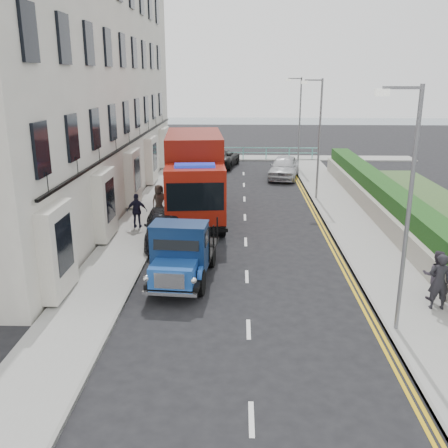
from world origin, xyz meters
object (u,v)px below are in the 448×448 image
(red_lorry, at_px, (194,174))
(parked_car_front, at_px, (165,226))
(pedestrian_east_near, at_px, (439,282))
(lamp_near, at_px, (405,199))
(lamp_far, at_px, (298,118))
(lamp_mid, at_px, (318,132))
(bedford_lorry, at_px, (181,257))

(red_lorry, relative_size, parked_car_front, 1.90)
(red_lorry, bearing_deg, parked_car_front, -108.93)
(pedestrian_east_near, bearing_deg, lamp_near, 39.50)
(lamp_far, height_order, parked_car_front, lamp_far)
(lamp_mid, height_order, pedestrian_east_near, lamp_mid)
(lamp_mid, distance_m, lamp_far, 10.00)
(red_lorry, distance_m, pedestrian_east_near, 13.73)
(lamp_far, relative_size, parked_car_front, 1.58)
(lamp_mid, distance_m, pedestrian_east_near, 15.06)
(lamp_near, distance_m, parked_car_front, 11.54)
(lamp_far, bearing_deg, bedford_lorry, -106.01)
(lamp_mid, distance_m, parked_car_front, 11.70)
(bedford_lorry, relative_size, red_lorry, 0.59)
(red_lorry, height_order, parked_car_front, red_lorry)
(bedford_lorry, relative_size, pedestrian_east_near, 2.72)
(lamp_far, xyz_separation_m, red_lorry, (-6.80, -14.01, -1.72))
(lamp_near, distance_m, red_lorry, 13.89)
(red_lorry, bearing_deg, lamp_far, 58.59)
(bedford_lorry, xyz_separation_m, red_lorry, (-0.27, 8.75, 1.23))
(lamp_near, bearing_deg, pedestrian_east_near, 37.10)
(lamp_mid, xyz_separation_m, bedford_lorry, (-6.53, -12.76, -2.95))
(lamp_far, relative_size, red_lorry, 0.83)
(lamp_mid, bearing_deg, red_lorry, -149.46)
(pedestrian_east_near, bearing_deg, lamp_mid, -80.73)
(bedford_lorry, height_order, pedestrian_east_near, bedford_lorry)
(bedford_lorry, distance_m, pedestrian_east_near, 8.51)
(lamp_mid, bearing_deg, lamp_near, -90.00)
(lamp_near, bearing_deg, red_lorry, 119.56)
(bedford_lorry, distance_m, red_lorry, 8.84)
(lamp_near, distance_m, lamp_mid, 16.00)
(lamp_far, bearing_deg, lamp_mid, -90.00)
(pedestrian_east_near, bearing_deg, red_lorry, -48.80)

